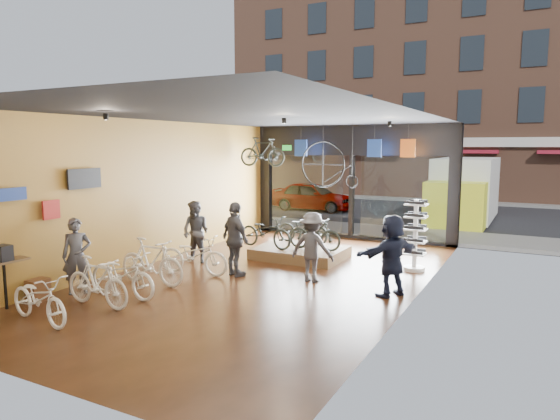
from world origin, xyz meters
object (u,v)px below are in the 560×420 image
Objects in this scene: floor_bike_2 at (122,274)px; sunglasses_rack at (415,235)px; floor_bike_0 at (39,299)px; customer_5 at (392,255)px; floor_bike_4 at (194,255)px; display_bike_left at (266,232)px; customer_1 at (196,232)px; display_platform at (300,253)px; display_bike_right at (303,229)px; customer_2 at (235,239)px; street_car at (312,196)px; customer_3 at (312,247)px; penny_farthing at (332,166)px; floor_bike_1 at (97,282)px; box_truck at (463,191)px; hung_bike at (262,152)px; floor_bike_3 at (151,261)px; display_bike_mid at (315,233)px; customer_0 at (77,256)px.

floor_bike_2 is 1.02× the size of sunglasses_rack.
customer_5 is at bearing -40.57° from floor_bike_0.
floor_bike_2 is at bearing 167.80° from floor_bike_4.
display_bike_left is 1.93m from customer_1.
customer_5 reaches higher than display_platform.
display_platform is 1.48× the size of display_bike_right.
customer_2 is 1.04× the size of customer_5.
customer_1 is (1.71, -11.44, 0.14)m from street_car.
penny_farthing is (-1.17, 4.08, 1.69)m from customer_3.
penny_farthing is at bearing 87.02° from display_platform.
floor_bike_1 reaches higher than floor_bike_2.
customer_5 reaches higher than floor_bike_2.
display_bike_left reaches higher than floor_bike_1.
street_car is at bearing 26.66° from display_bike_right.
box_truck is at bearing -18.37° from display_bike_right.
customer_3 is 1.02× the size of hung_bike.
box_truck reaches higher than floor_bike_3.
hung_bike is (-1.70, 4.31, 2.02)m from customer_2.
customer_5 is (5.09, 4.50, 0.42)m from floor_bike_0.
floor_bike_2 is at bearing -79.55° from customer_1.
floor_bike_0 is at bearing 167.75° from floor_bike_4.
customer_5 reaches higher than display_bike_left.
floor_bike_2 reaches higher than floor_bike_0.
hung_bike is (-5.41, 1.76, 2.03)m from sunglasses_rack.
customer_2 is (1.13, 3.21, 0.40)m from floor_bike_1.
customer_1 is (-2.73, -1.67, 0.08)m from display_bike_mid.
floor_bike_3 is 0.99× the size of sunglasses_rack.
box_truck is 4.01× the size of floor_bike_1.
box_truck reaches higher than display_bike_mid.
floor_bike_0 is 1.04× the size of display_bike_right.
street_car is at bearing 8.77° from floor_bike_3.
customer_5 is at bearing -71.44° from floor_bike_3.
display_bike_right reaches higher than floor_bike_2.
customer_3 reaches higher than floor_bike_1.
customer_2 reaches higher than customer_3.
hung_bike reaches higher than customer_3.
customer_0 is at bearing 39.01° from customer_3.
display_bike_right reaches higher than floor_bike_1.
street_car is at bearing 7.54° from hung_bike.
display_bike_left is 4.03m from sunglasses_rack.
box_truck reaches higher than display_bike_left.
customer_2 is 5.06m from hung_bike.
floor_bike_0 is 0.92× the size of floor_bike_4.
customer_0 is at bearing -32.80° from customer_5.
box_truck reaches higher than floor_bike_0.
customer_2 is 1.12× the size of customer_3.
street_car is 2.57× the size of hung_bike.
penny_farthing reaches higher than customer_3.
display_bike_left is at bearing 19.72° from customer_0.
street_car reaches higher than display_platform.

